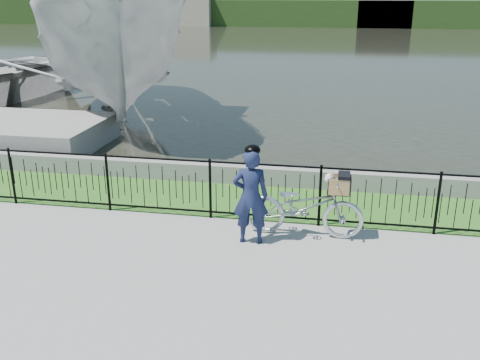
# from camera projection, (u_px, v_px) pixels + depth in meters

# --- Properties ---
(ground) EXTENTS (120.00, 120.00, 0.00)m
(ground) POSITION_uv_depth(u_px,v_px,m) (250.00, 262.00, 8.36)
(ground) COLOR gray
(ground) RESTS_ON ground
(grass_strip) EXTENTS (60.00, 2.00, 0.01)m
(grass_strip) POSITION_uv_depth(u_px,v_px,m) (270.00, 201.00, 10.77)
(grass_strip) COLOR #31641F
(grass_strip) RESTS_ON ground
(water) EXTENTS (120.00, 120.00, 0.00)m
(water) POSITION_uv_depth(u_px,v_px,m) (323.00, 49.00, 38.96)
(water) COLOR black
(water) RESTS_ON ground
(quay_wall) EXTENTS (60.00, 0.30, 0.40)m
(quay_wall) POSITION_uv_depth(u_px,v_px,m) (276.00, 176.00, 11.63)
(quay_wall) COLOR gray
(quay_wall) RESTS_ON ground
(fence) EXTENTS (14.00, 0.06, 1.15)m
(fence) POSITION_uv_depth(u_px,v_px,m) (264.00, 192.00, 9.65)
(fence) COLOR black
(fence) RESTS_ON ground
(far_treeline) EXTENTS (120.00, 6.00, 3.00)m
(far_treeline) POSITION_uv_depth(u_px,v_px,m) (331.00, 13.00, 63.49)
(far_treeline) COLOR #284219
(far_treeline) RESTS_ON ground
(far_building_left) EXTENTS (8.00, 4.00, 4.00)m
(far_building_left) POSITION_uv_depth(u_px,v_px,m) (181.00, 8.00, 64.50)
(far_building_left) COLOR gray
(far_building_left) RESTS_ON ground
(far_building_right) EXTENTS (6.00, 3.00, 3.20)m
(far_building_right) POSITION_uv_depth(u_px,v_px,m) (384.00, 13.00, 61.06)
(far_building_right) COLOR gray
(far_building_right) RESTS_ON ground
(bicycle_rig) EXTENTS (2.02, 0.71, 1.18)m
(bicycle_rig) POSITION_uv_depth(u_px,v_px,m) (304.00, 206.00, 9.12)
(bicycle_rig) COLOR silver
(bicycle_rig) RESTS_ON ground
(cyclist) EXTENTS (0.64, 0.47, 1.69)m
(cyclist) POSITION_uv_depth(u_px,v_px,m) (251.00, 195.00, 8.79)
(cyclist) COLOR #161E3E
(cyclist) RESTS_ON ground
(boat_near) EXTENTS (9.18, 12.54, 6.35)m
(boat_near) POSITION_uv_depth(u_px,v_px,m) (112.00, 45.00, 17.43)
(boat_near) COLOR #A4A3A4
(boat_near) RESTS_ON water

